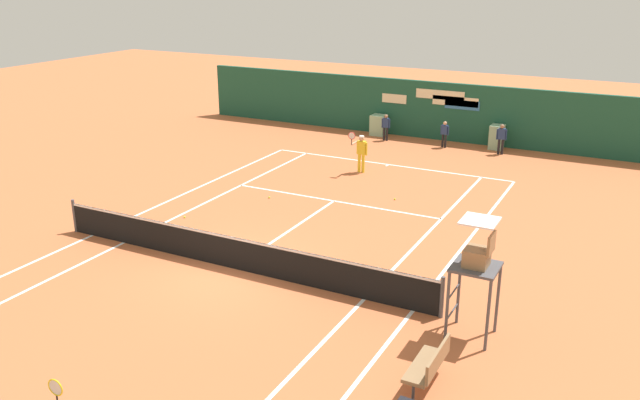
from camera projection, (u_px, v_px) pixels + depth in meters
ground_plane at (244, 261)px, 18.93m from camera, size 80.00×80.00×0.01m
tennis_net at (232, 251)px, 18.28m from camera, size 12.10×0.10×1.07m
sponsor_back_wall at (430, 111)px, 32.22m from camera, size 25.00×1.02×2.80m
umpire_chair at (477, 262)px, 14.43m from camera, size 1.00×1.00×2.83m
player_bench at (430, 364)px, 13.08m from camera, size 0.54×1.40×0.88m
player_on_baseline at (361, 150)px, 26.87m from camera, size 0.61×0.65×1.78m
ball_kid_centre_post at (501, 137)px, 29.59m from camera, size 0.46×0.22×1.38m
ball_kid_left_post at (386, 126)px, 32.01m from camera, size 0.43×0.19×1.28m
ball_kid_right_post at (445, 132)px, 30.75m from camera, size 0.41×0.18×1.24m
tennis_ball_by_sideline at (185, 217)px, 22.16m from camera, size 0.07×0.07×0.07m
tennis_ball_mid_court at (395, 199)px, 23.91m from camera, size 0.07×0.07×0.07m
tennis_ball_near_service_line at (269, 197)px, 24.08m from camera, size 0.07×0.07×0.07m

